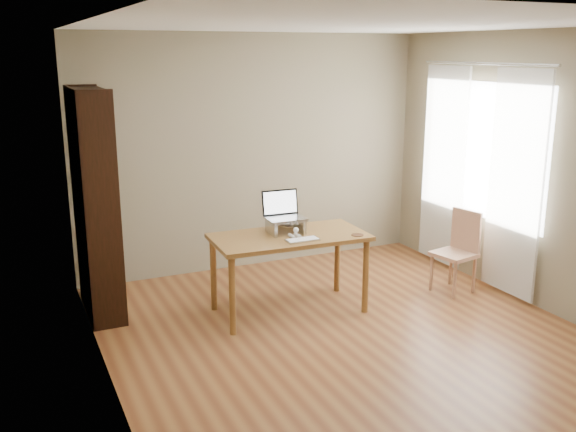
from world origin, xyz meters
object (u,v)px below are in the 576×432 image
object	(u,v)px
desk	(289,245)
cat	(285,225)
bookshelf	(96,204)
chair	(459,249)
laptop	(283,211)
keyboard	(302,240)

from	to	relation	value
desk	cat	bearing A→B (deg)	86.68
bookshelf	chair	size ratio (longest dim) A/B	2.50
laptop	chair	size ratio (longest dim) A/B	0.44
desk	cat	size ratio (longest dim) A/B	2.96
desk	keyboard	bearing A→B (deg)	-80.12
laptop	cat	distance (m)	0.13
cat	keyboard	bearing A→B (deg)	-87.76
desk	chair	world-z (taller)	chair
laptop	cat	bearing A→B (deg)	-68.85
bookshelf	laptop	bearing A→B (deg)	-20.10
bookshelf	keyboard	world-z (taller)	bookshelf
keyboard	chair	bearing A→B (deg)	-1.17
laptop	bookshelf	bearing A→B (deg)	162.26
bookshelf	cat	distance (m)	1.75
laptop	keyboard	xyz separation A→B (m)	(0.03, -0.36, -0.19)
desk	keyboard	size ratio (longest dim) A/B	4.77
desk	laptop	distance (m)	0.32
keyboard	bookshelf	bearing A→B (deg)	149.26
bookshelf	laptop	size ratio (longest dim) A/B	5.74
bookshelf	chair	xyz separation A→B (m)	(3.41, -0.97, -0.60)
desk	keyboard	distance (m)	0.25
chair	cat	bearing A→B (deg)	157.19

